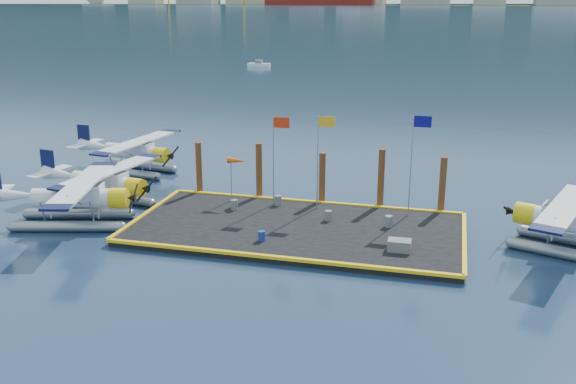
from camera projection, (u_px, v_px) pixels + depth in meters
name	position (u px, v px, depth m)	size (l,w,h in m)	color
ground	(296.00, 232.00, 39.45)	(4000.00, 4000.00, 0.00)	#192D4C
dock	(296.00, 229.00, 39.39)	(20.00, 10.00, 0.40)	black
dock_bumpers	(296.00, 225.00, 39.30)	(20.25, 10.25, 0.18)	yellow
seaplane_a	(77.00, 201.00, 40.28)	(9.68, 10.46, 3.71)	gray
seaplane_b	(106.00, 185.00, 43.73)	(9.19, 10.07, 3.56)	gray
seaplane_c	(135.00, 154.00, 52.15)	(9.29, 10.21, 3.61)	gray
seaplane_d	(573.00, 225.00, 35.98)	(9.69, 10.32, 3.71)	gray
drum_0	(234.00, 205.00, 42.32)	(0.47, 0.47, 0.66)	#5C5C61
drum_2	(328.00, 216.00, 40.29)	(0.45, 0.45, 0.63)	#5C5C61
drum_3	(262.00, 236.00, 36.97)	(0.42, 0.42, 0.59)	navy
drum_4	(389.00, 221.00, 39.17)	(0.49, 0.49, 0.69)	#5C5C61
drum_5	(278.00, 200.00, 43.21)	(0.47, 0.47, 0.67)	#5C5C61
crate	(399.00, 245.00, 35.50)	(1.28, 0.85, 0.64)	#5C5C61
flagpole_red	(276.00, 147.00, 42.22)	(1.14, 0.08, 6.00)	gray
flagpole_yellow	(321.00, 148.00, 41.46)	(1.14, 0.08, 6.20)	gray
flagpole_blue	(415.00, 151.00, 39.97)	(1.14, 0.08, 6.50)	gray
windsock	(237.00, 162.00, 43.22)	(1.40, 0.44, 3.12)	gray
piling_0	(199.00, 170.00, 45.90)	(0.44, 0.44, 4.00)	#4E2E16
piling_1	(259.00, 173.00, 44.79)	(0.44, 0.44, 4.20)	#4E2E16
piling_2	(322.00, 180.00, 43.76)	(0.44, 0.44, 3.80)	#4E2E16
piling_3	(381.00, 180.00, 42.72)	(0.44, 0.44, 4.30)	#4E2E16
piling_4	(442.00, 187.00, 41.81)	(0.44, 0.44, 4.00)	#4E2E16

